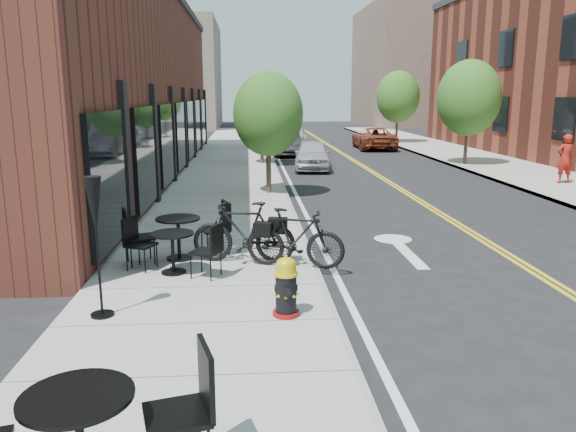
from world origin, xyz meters
name	(u,v)px	position (x,y,z in m)	size (l,w,h in m)	color
ground	(325,291)	(0.00, 0.00, 0.00)	(120.00, 120.00, 0.00)	black
sidewalk_near	(226,190)	(-2.00, 10.00, 0.06)	(4.00, 70.00, 0.12)	#9E9B93
sidewalk_far	(567,186)	(10.00, 10.00, 0.06)	(4.00, 70.00, 0.12)	#9E9B93
building_near	(112,87)	(-6.50, 14.00, 3.50)	(5.00, 28.00, 7.00)	#4D2518
bg_building_left	(177,76)	(-8.00, 48.00, 5.00)	(8.00, 14.00, 10.00)	#726656
bg_building_right	(413,67)	(16.00, 50.00, 6.00)	(10.00, 16.00, 12.00)	brown
tree_near_a	(268,114)	(-0.60, 9.00, 2.60)	(2.20, 2.20, 3.81)	#382B1E
tree_near_b	(262,106)	(-0.60, 17.00, 2.71)	(2.30, 2.30, 3.98)	#382B1E
tree_near_c	(258,106)	(-0.60, 25.00, 2.53)	(2.10, 2.10, 3.67)	#382B1E
tree_near_d	(256,100)	(-0.60, 33.00, 2.79)	(2.40, 2.40, 4.11)	#382B1E
tree_far_b	(469,98)	(8.60, 16.00, 3.06)	(2.80, 2.80, 4.62)	#382B1E
tree_far_c	(398,97)	(8.60, 28.00, 3.06)	(2.80, 2.80, 4.62)	#382B1E
fire_hydrant	(286,287)	(-0.75, -1.31, 0.54)	(0.41, 0.41, 0.89)	maroon
bicycle_left	(244,232)	(-1.36, 1.35, 0.70)	(0.54, 1.93, 1.16)	black
bicycle_right	(295,238)	(-0.43, 0.96, 0.67)	(0.51, 1.82, 1.09)	black
bistro_set_a	(79,429)	(-2.60, -4.82, 0.67)	(2.08, 1.07, 1.09)	black
bistro_set_b	(178,232)	(-2.60, 1.64, 0.65)	(1.99, 1.13, 1.05)	black
bistro_set_c	(173,247)	(-2.60, 0.77, 0.60)	(1.78, 1.12, 0.95)	black
patio_umbrella	(95,217)	(-3.37, -1.14, 1.56)	(0.32, 0.32, 2.00)	black
parked_car_a	(312,155)	(1.54, 15.41, 0.64)	(1.51, 3.74, 1.27)	#AAADB3
parked_car_b	(286,143)	(0.80, 21.36, 0.66)	(1.40, 4.03, 1.33)	black
parked_car_c	(287,134)	(1.24, 26.45, 0.80)	(2.24, 5.51, 1.60)	#AAAAAF
parked_car_far	(374,138)	(6.30, 24.48, 0.64)	(2.13, 4.63, 1.29)	maroon
pedestrian	(565,159)	(9.94, 10.21, 0.99)	(0.63, 0.42, 1.74)	#9F1D15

